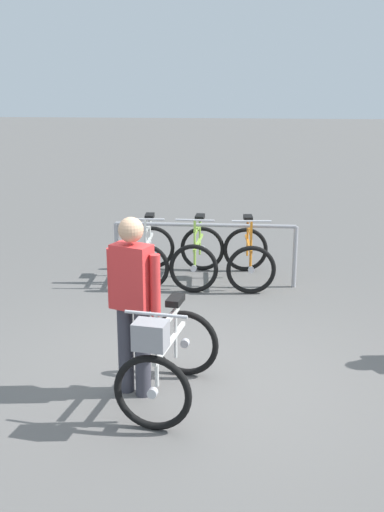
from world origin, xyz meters
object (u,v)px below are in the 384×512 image
at_px(racked_bike_white, 149,254).
at_px(racked_bike_lime, 198,255).
at_px(person_with_featured_bike, 133,299).
at_px(racked_bike_orange, 248,257).
at_px(featured_bicycle, 167,358).

bearing_deg(racked_bike_white, racked_bike_lime, 0.41).
xyz_separation_m(racked_bike_lime, person_with_featured_bike, (-0.31, -3.35, 0.54)).
bearing_deg(racked_bike_lime, person_with_featured_bike, -95.26).
bearing_deg(racked_bike_lime, racked_bike_orange, 0.41).
xyz_separation_m(racked_bike_white, racked_bike_lime, (0.70, 0.01, 0.00)).
height_order(racked_bike_white, featured_bicycle, same).
height_order(racked_bike_lime, person_with_featured_bike, person_with_featured_bike).
bearing_deg(racked_bike_orange, racked_bike_white, -179.59).
relative_size(racked_bike_white, featured_bicycle, 0.93).
height_order(featured_bicycle, person_with_featured_bike, person_with_featured_bike).
distance_m(racked_bike_white, racked_bike_orange, 1.40).
bearing_deg(featured_bicycle, racked_bike_white, 101.41).
bearing_deg(person_with_featured_bike, featured_bicycle, -30.92).
height_order(racked_bike_lime, featured_bicycle, same).
distance_m(racked_bike_white, featured_bicycle, 3.61).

